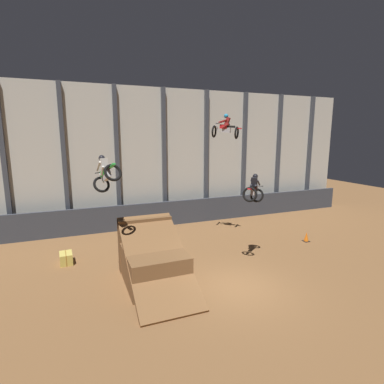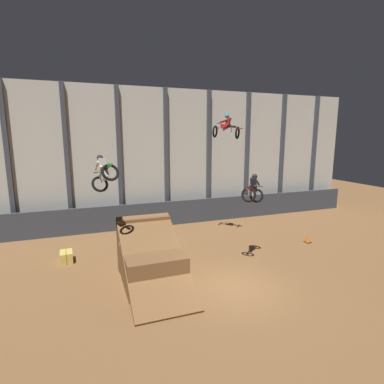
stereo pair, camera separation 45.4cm
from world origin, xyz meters
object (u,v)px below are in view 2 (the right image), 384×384
Objects in this scene: traffic_cone_near_ramp at (308,238)px; dirt_ramp at (150,259)px; rider_bike_center_air at (253,191)px; rider_bike_left_air at (104,173)px; hay_bale_trackside at (66,257)px; rider_bike_right_air at (227,128)px.

dirt_ramp is at bearing -172.42° from traffic_cone_near_ramp.
traffic_cone_near_ramp is (4.81, 1.30, -3.47)m from rider_bike_center_air.
traffic_cone_near_ramp is at bearing 7.58° from dirt_ramp.
rider_bike_left_air reaches higher than traffic_cone_near_ramp.
dirt_ramp is 8.56× the size of traffic_cone_near_ramp.
hay_bale_trackside is at bearing 105.73° from rider_bike_left_air.
rider_bike_center_air is at bearing -140.80° from rider_bike_right_air.
rider_bike_center_air is at bearing -19.95° from hay_bale_trackside.
traffic_cone_near_ramp is at bearing -73.92° from rider_bike_right_air.
rider_bike_right_air is at bearing 33.76° from dirt_ramp.
rider_bike_center_air is at bearing 0.47° from dirt_ramp.
traffic_cone_near_ramp reaches higher than hay_bale_trackside.
rider_bike_left_air is 12.78m from traffic_cone_near_ramp.
rider_bike_left_air is at bearing -134.42° from rider_bike_center_air.
rider_bike_left_air is 7.16m from rider_bike_center_air.
rider_bike_right_air reaches higher than traffic_cone_near_ramp.
hay_bale_trackside is at bearing 171.92° from traffic_cone_near_ramp.
dirt_ramp is at bearing -41.77° from hay_bale_trackside.
traffic_cone_near_ramp is 0.62× the size of hay_bale_trackside.
rider_bike_center_air reaches higher than dirt_ramp.
hay_bale_trackside is at bearing 138.23° from dirt_ramp.
rider_bike_left_air is 1.07× the size of rider_bike_center_air.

